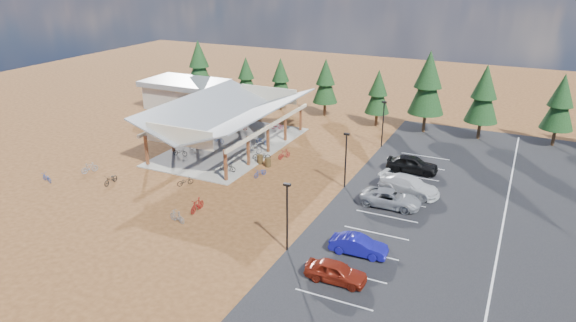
{
  "coord_description": "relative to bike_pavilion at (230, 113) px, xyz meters",
  "views": [
    {
      "loc": [
        18.65,
        -38.41,
        19.04
      ],
      "look_at": [
        -0.41,
        1.48,
        1.81
      ],
      "focal_mm": 32.0,
      "sensor_mm": 36.0,
      "label": 1
    }
  ],
  "objects": [
    {
      "name": "bike_7",
      "position": [
        1.91,
        7.44,
        -3.25
      ],
      "size": [
        1.62,
        0.72,
        0.94
      ],
      "primitive_type": "imported",
      "rotation": [
        0.0,
        0.0,
        1.75
      ],
      "color": "maroon",
      "rests_on": "concrete_pad"
    },
    {
      "name": "bike_9",
      "position": [
        -8.35,
        -12.36,
        -3.33
      ],
      "size": [
        1.03,
        1.72,
        1.0
      ],
      "primitive_type": "imported",
      "rotation": [
        0.0,
        0.0,
        2.77
      ],
      "color": "gray",
      "rests_on": "ground"
    },
    {
      "name": "car_2",
      "position": [
        19.76,
        -7.08,
        -3.09
      ],
      "size": [
        5.05,
        2.37,
        1.4
      ],
      "primitive_type": "imported",
      "rotation": [
        0.0,
        0.0,
        1.58
      ],
      "color": "gray",
      "rests_on": "asphalt_lot"
    },
    {
      "name": "bike_2",
      "position": [
        -1.75,
        0.28,
        -3.3
      ],
      "size": [
        1.71,
        0.99,
        0.85
      ],
      "primitive_type": "imported",
      "rotation": [
        0.0,
        0.0,
        1.29
      ],
      "color": "navy",
      "rests_on": "concrete_pad"
    },
    {
      "name": "bike_15",
      "position": [
        6.92,
        -0.84,
        -3.34
      ],
      "size": [
        1.06,
        1.67,
        0.98
      ],
      "primitive_type": "imported",
      "rotation": [
        0.0,
        0.0,
        2.74
      ],
      "color": "maroon",
      "rests_on": "ground"
    },
    {
      "name": "outbuilding",
      "position": [
        -14.0,
        11.0,
        -1.8
      ],
      "size": [
        11.0,
        7.0,
        3.9
      ],
      "color": "#ADA593",
      "rests_on": "ground"
    },
    {
      "name": "lamp_post_0",
      "position": [
        15.0,
        -17.0,
        -0.85
      ],
      "size": [
        0.5,
        0.25,
        5.14
      ],
      "color": "black",
      "rests_on": "ground"
    },
    {
      "name": "pine_5",
      "position": [
        18.06,
        14.31,
        2.11
      ],
      "size": [
        4.17,
        4.17,
        9.71
      ],
      "color": "#382314",
      "rests_on": "ground"
    },
    {
      "name": "bike_14",
      "position": [
        6.98,
        -6.15,
        -3.41
      ],
      "size": [
        0.96,
        1.68,
        0.83
      ],
      "primitive_type": "imported",
      "rotation": [
        0.0,
        0.0,
        -0.27
      ],
      "color": "#153397",
      "rests_on": "ground"
    },
    {
      "name": "pine_3",
      "position": [
        4.81,
        15.71,
        0.78
      ],
      "size": [
        3.24,
        3.24,
        7.55
      ],
      "color": "#382314",
      "rests_on": "ground"
    },
    {
      "name": "bike_6",
      "position": [
        2.98,
        1.71,
        -3.25
      ],
      "size": [
        1.91,
        1.06,
        0.95
      ],
      "primitive_type": "imported",
      "rotation": [
        0.0,
        0.0,
        1.32
      ],
      "color": "navy",
      "rests_on": "concrete_pad"
    },
    {
      "name": "pine_6",
      "position": [
        24.26,
        14.48,
        1.42
      ],
      "size": [
        3.69,
        3.69,
        8.59
      ],
      "color": "#382314",
      "rests_on": "ground"
    },
    {
      "name": "bike_8",
      "position": [
        -4.54,
        -13.57,
        -3.35
      ],
      "size": [
        0.84,
        1.86,
        0.95
      ],
      "primitive_type": "imported",
      "rotation": [
        0.0,
        0.0,
        0.12
      ],
      "color": "black",
      "rests_on": "ground"
    },
    {
      "name": "trash_bin_1",
      "position": [
        5.33,
        -3.15,
        -3.37
      ],
      "size": [
        0.6,
        0.6,
        0.9
      ],
      "primitive_type": "cylinder",
      "color": "#413017",
      "rests_on": "ground"
    },
    {
      "name": "bike_pavilion",
      "position": [
        0.0,
        0.0,
        0.0
      ],
      "size": [
        11.65,
        19.4,
        4.97
      ],
      "color": "brown",
      "rests_on": "concrete_pad"
    },
    {
      "name": "asphalt_lot",
      "position": [
        28.5,
        -4.0,
        -3.8
      ],
      "size": [
        27.0,
        44.0,
        0.04
      ],
      "primitive_type": "cube",
      "color": "black",
      "rests_on": "ground"
    },
    {
      "name": "car_3",
      "position": [
        20.58,
        -3.92,
        -3.01
      ],
      "size": [
        5.69,
        3.2,
        1.56
      ],
      "primitive_type": "imported",
      "rotation": [
        0.0,
        0.0,
        1.37
      ],
      "color": "silver",
      "rests_on": "asphalt_lot"
    },
    {
      "name": "trash_bin_0",
      "position": [
        6.43,
        -3.55,
        -3.37
      ],
      "size": [
        0.6,
        0.6,
        0.9
      ],
      "primitive_type": "cylinder",
      "color": "#413017",
      "rests_on": "ground"
    },
    {
      "name": "pine_0",
      "position": [
        -14.78,
        15.7,
        1.5
      ],
      "size": [
        3.74,
        3.74,
        8.72
      ],
      "color": "#382314",
      "rests_on": "ground"
    },
    {
      "name": "bike_13",
      "position": [
        5.46,
        -16.95,
        -3.33
      ],
      "size": [
        1.71,
        0.81,
        0.99
      ],
      "primitive_type": "imported",
      "rotation": [
        0.0,
        0.0,
        4.49
      ],
      "color": "gray",
      "rests_on": "ground"
    },
    {
      "name": "bike_10",
      "position": [
        -10.31,
        -15.7,
        -3.42
      ],
      "size": [
        1.61,
        0.88,
        0.8
      ],
      "primitive_type": "imported",
      "rotation": [
        0.0,
        0.0,
        4.47
      ],
      "color": "#214199",
      "rests_on": "ground"
    },
    {
      "name": "pine_2",
      "position": [
        -1.72,
        15.8,
        0.52
      ],
      "size": [
        3.06,
        3.06,
        7.13
      ],
      "color": "#382314",
      "rests_on": "ground"
    },
    {
      "name": "bike_11",
      "position": [
        5.77,
        -14.71,
        -3.27
      ],
      "size": [
        0.58,
        1.87,
        1.11
      ],
      "primitive_type": "imported",
      "rotation": [
        0.0,
        0.0,
        0.03
      ],
      "color": "maroon",
      "rests_on": "ground"
    },
    {
      "name": "pine_1",
      "position": [
        -7.12,
        15.9,
        0.35
      ],
      "size": [
        2.94,
        2.94,
        6.84
      ],
      "color": "#382314",
      "rests_on": "ground"
    },
    {
      "name": "car_1",
      "position": [
        19.72,
        -15.37,
        -3.12
      ],
      "size": [
        4.08,
        1.63,
        1.32
      ],
      "primitive_type": "imported",
      "rotation": [
        0.0,
        0.0,
        1.63
      ],
      "color": "#121189",
      "rests_on": "asphalt_lot"
    },
    {
      "name": "concrete_pad",
      "position": [
        0.0,
        0.0,
        -3.77
      ],
      "size": [
        10.6,
        18.6,
        0.1
      ],
      "primitive_type": "cube",
      "color": "gray",
      "rests_on": "ground"
    },
    {
      "name": "bike_3",
      "position": [
        -1.92,
        5.36,
        -3.18
      ],
      "size": [
        1.81,
        0.52,
        1.08
      ],
      "primitive_type": "imported",
      "rotation": [
        0.0,
        0.0,
        1.56
      ],
      "color": "maroon",
      "rests_on": "concrete_pad"
    },
    {
      "name": "ground",
      "position": [
        10.0,
        -7.0,
        -3.82
      ],
      "size": [
        140.0,
        140.0,
        0.0
      ],
      "primitive_type": "plane",
      "color": "#553016",
      "rests_on": "ground"
    },
    {
      "name": "car_4",
      "position": [
        19.69,
        1.1,
        -2.96
      ],
      "size": [
        4.95,
        2.21,
        1.65
      ],
      "primitive_type": "imported",
      "rotation": [
        0.0,
        0.0,
        1.62
      ],
      "color": "black",
      "rests_on": "asphalt_lot"
    },
    {
      "name": "bike_12",
      "position": [
        1.75,
        -10.85,
        -3.42
      ],
      "size": [
        1.28,
        1.58,
        0.81
      ],
      "primitive_type": "imported",
      "rotation": [
        0.0,
        0.0,
        2.57
      ],
      "color": "black",
      "rests_on": "ground"
    },
    {
      "name": "bike_16",
      "position": [
        5.05,
        -2.29,
        -3.33
      ],
      "size": [
        1.98,
        1.34,
        0.99
      ],
      "primitive_type": "imported",
      "rotation": [
        0.0,
        0.0,
        5.12
      ],
      "color": "black",
      "rests_on": "ground"
    },
    {
      "name": "lamp_post_1",
      "position": [
        15.0,
        -5.0,
        -0.85
      ],
      "size": [
        0.5,
        0.25,
        5.14
      ],
      "color": "black",
      "rests_on": "ground"
    },
    {
      "name": "bike_5",
      "position": [
        3.48,
        -1.08,
        -3.22
      ],
      "size": [
        1.75,
        0.92,
        1.01
      ],
      "primitive_type": "imported",
      "rotation": [
        0.0,
        0.0,
        1.85
      ],
      "color": "gray",
      "rests_on": "concrete_pad"
    },
    {
      "name": "bike_1",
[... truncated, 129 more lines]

